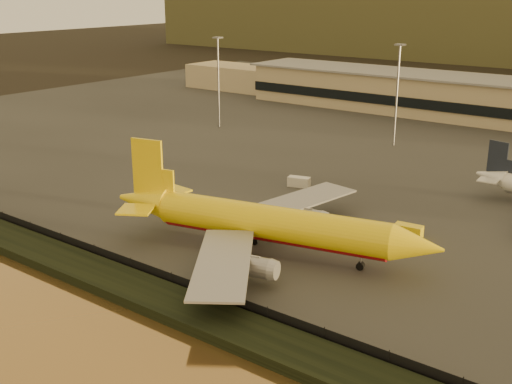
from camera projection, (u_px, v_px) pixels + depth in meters
ground at (223, 255)px, 97.93m from camera, size 900.00×900.00×0.00m
embankment at (140, 291)px, 84.82m from camera, size 320.00×7.00×1.40m
tarmac at (453, 140)px, 169.91m from camera, size 320.00×220.00×0.20m
perimeter_fence at (161, 277)px, 87.67m from camera, size 300.00×0.05×2.20m
terminal_building at (446, 96)px, 199.52m from camera, size 202.00×25.00×12.60m
apron_light_masts at (492, 97)px, 141.32m from camera, size 152.20×12.20×25.40m
dhl_cargo_jet at (266, 224)px, 96.95m from camera, size 52.60×50.63×15.82m
gse_vehicle_yellow at (408, 231)px, 104.34m from camera, size 4.66×2.47×2.02m
gse_vehicle_white at (299, 182)px, 130.37m from camera, size 4.76×3.04×1.98m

